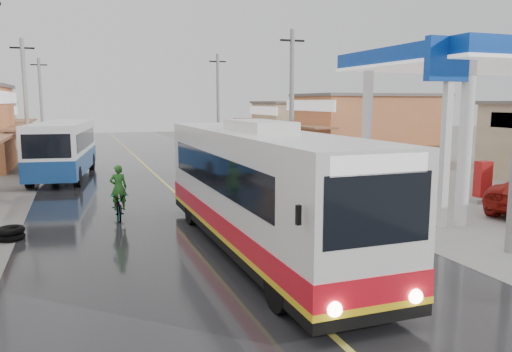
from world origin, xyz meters
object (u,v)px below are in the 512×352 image
Objects in this scene: coach_bus at (258,189)px; cyclist at (119,201)px; second_bus at (63,148)px; tyre_stack at (11,233)px.

coach_bus reaches higher than cyclist.
tyre_stack is (-1.29, -12.69, -1.43)m from second_bus.
cyclist is 2.45× the size of tyre_stack.
second_bus reaches higher than tyre_stack.
cyclist is (2.02, -11.02, -0.99)m from second_bus.
second_bus is 12.83m from tyre_stack.
coach_bus reaches higher than second_bus.
coach_bus is 14.47× the size of tyre_stack.
coach_bus reaches higher than tyre_stack.
coach_bus is 5.90× the size of cyclist.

